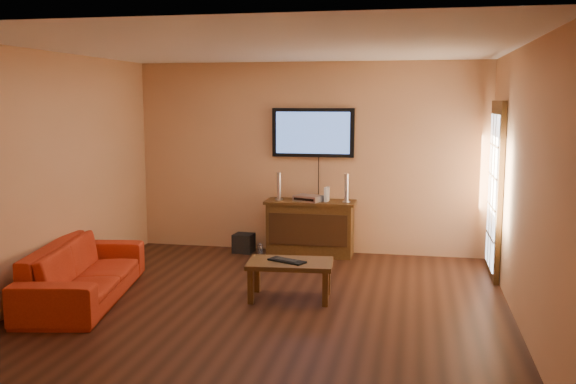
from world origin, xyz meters
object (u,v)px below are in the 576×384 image
(media_console, at_px, (310,228))
(speaker_right, at_px, (347,189))
(coffee_table, at_px, (290,267))
(speaker_left, at_px, (279,187))
(subwoofer, at_px, (244,243))
(television, at_px, (313,133))
(av_receiver, at_px, (309,198))
(game_console, at_px, (327,194))
(sofa, at_px, (83,262))
(keyboard, at_px, (287,261))
(bottle, at_px, (260,251))

(media_console, distance_m, speaker_right, 0.76)
(coffee_table, bearing_deg, media_console, 93.19)
(speaker_left, xyz_separation_m, subwoofer, (-0.52, -0.02, -0.82))
(television, xyz_separation_m, av_receiver, (-0.02, -0.24, -0.90))
(speaker_left, bearing_deg, subwoofer, -177.94)
(speaker_right, distance_m, subwoofer, 1.68)
(coffee_table, distance_m, game_console, 2.10)
(speaker_right, bearing_deg, television, 156.05)
(sofa, height_order, speaker_right, speaker_right)
(media_console, xyz_separation_m, av_receiver, (-0.02, -0.04, 0.43))
(media_console, relative_size, coffee_table, 1.31)
(game_console, xyz_separation_m, keyboard, (-0.15, -2.05, -0.44))
(media_console, relative_size, av_receiver, 3.41)
(sofa, xyz_separation_m, speaker_right, (2.61, 2.46, 0.54))
(television, xyz_separation_m, keyboard, (0.08, -2.27, -1.28))
(av_receiver, relative_size, bottle, 1.74)
(subwoofer, bearing_deg, media_console, 7.34)
(coffee_table, distance_m, subwoofer, 2.30)
(subwoofer, height_order, bottle, subwoofer)
(media_console, distance_m, av_receiver, 0.43)
(television, xyz_separation_m, game_console, (0.23, -0.22, -0.84))
(keyboard, bearing_deg, sofa, -169.22)
(television, bearing_deg, keyboard, -87.90)
(speaker_left, height_order, game_console, speaker_left)
(game_console, bearing_deg, subwoofer, -171.89)
(subwoofer, bearing_deg, speaker_left, 7.61)
(coffee_table, bearing_deg, subwoofer, 118.06)
(av_receiver, bearing_deg, speaker_left, -162.03)
(television, distance_m, game_console, 0.90)
(bottle, bearing_deg, speaker_left, 55.97)
(bottle, bearing_deg, keyboard, -67.27)
(av_receiver, relative_size, keyboard, 0.82)
(bottle, xyz_separation_m, keyboard, (0.74, -1.76, 0.34))
(sofa, bearing_deg, media_console, -50.54)
(sofa, height_order, speaker_left, speaker_left)
(coffee_table, xyz_separation_m, av_receiver, (-0.13, 2.01, 0.45))
(television, xyz_separation_m, subwoofer, (-0.96, -0.23, -1.58))
(media_console, relative_size, subwoofer, 4.69)
(av_receiver, bearing_deg, subwoofer, -158.52)
(sofa, xyz_separation_m, speaker_left, (1.65, 2.48, 0.54))
(speaker_left, relative_size, subwoofer, 1.45)
(speaker_left, bearing_deg, av_receiver, -4.38)
(speaker_left, bearing_deg, media_console, 1.47)
(subwoofer, distance_m, bottle, 0.42)
(media_console, bearing_deg, bottle, -154.05)
(media_console, height_order, subwoofer, media_console)
(av_receiver, height_order, subwoofer, av_receiver)
(coffee_table, bearing_deg, speaker_left, 105.36)
(sofa, bearing_deg, av_receiver, -50.82)
(speaker_left, relative_size, bottle, 1.84)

